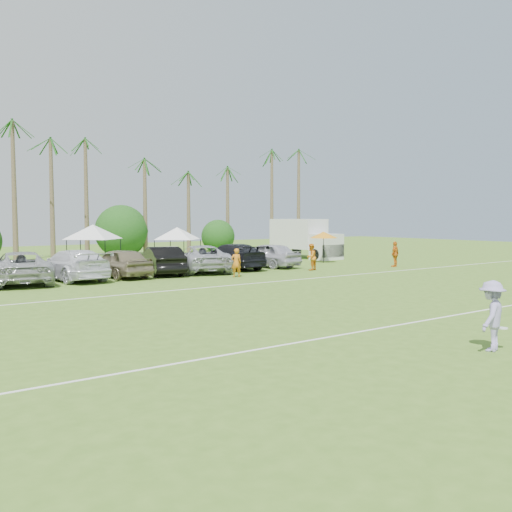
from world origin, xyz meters
TOP-DOWN VIEW (x-y plane):
  - ground at (0.00, 0.00)m, footprint 120.00×120.00m
  - field_lines at (0.00, 8.00)m, footprint 80.00×12.10m
  - palm_tree_4 at (-4.00, 38.00)m, footprint 2.40×2.40m
  - palm_tree_5 at (0.00, 38.00)m, footprint 2.40×2.40m
  - palm_tree_6 at (4.00, 38.00)m, footprint 2.40×2.40m
  - palm_tree_7 at (8.00, 38.00)m, footprint 2.40×2.40m
  - palm_tree_8 at (13.00, 38.00)m, footprint 2.40×2.40m
  - palm_tree_9 at (18.00, 38.00)m, footprint 2.40×2.40m
  - palm_tree_10 at (23.00, 38.00)m, footprint 2.40×2.40m
  - palm_tree_11 at (27.00, 38.00)m, footprint 2.40×2.40m
  - bush_tree_2 at (6.00, 39.00)m, footprint 4.00×4.00m
  - bush_tree_3 at (16.00, 39.00)m, footprint 4.00×4.00m
  - sideline_player_a at (3.66, 17.13)m, footprint 0.71×0.58m
  - sideline_player_b at (9.92, 17.65)m, footprint 1.01×0.90m
  - sideline_player_c at (16.33, 16.07)m, footprint 1.12×0.74m
  - box_truck at (16.88, 26.09)m, footprint 2.89×6.53m
  - canopy_tent_left at (-0.78, 27.83)m, footprint 4.25×4.25m
  - canopy_tent_right at (5.55, 27.59)m, footprint 3.89×3.89m
  - market_umbrella at (14.75, 21.60)m, footprint 2.11×2.11m
  - frisbee_player at (-1.24, -1.73)m, footprint 1.34×1.01m
  - parked_car_2 at (-7.20, 21.12)m, footprint 3.89×6.51m
  - parked_car_3 at (-4.50, 21.11)m, footprint 2.82×6.00m
  - parked_car_4 at (-1.80, 21.02)m, footprint 2.42×5.12m
  - parked_car_5 at (0.90, 21.07)m, footprint 2.94×5.42m
  - parked_car_6 at (3.60, 21.04)m, footprint 4.51×6.66m
  - parked_car_7 at (6.30, 21.51)m, footprint 2.57×5.91m
  - parked_car_8 at (9.01, 21.13)m, footprint 2.89×5.26m

SIDE VIEW (x-z plane):
  - ground at x=0.00m, z-range 0.00..0.00m
  - field_lines at x=0.00m, z-range 0.00..0.01m
  - sideline_player_a at x=3.66m, z-range 0.00..1.67m
  - parked_car_2 at x=-7.20m, z-range 0.00..1.69m
  - parked_car_3 at x=-4.50m, z-range 0.00..1.69m
  - parked_car_4 at x=-1.80m, z-range 0.00..1.69m
  - parked_car_5 at x=0.90m, z-range 0.00..1.69m
  - parked_car_6 at x=3.60m, z-range 0.00..1.69m
  - parked_car_7 at x=6.30m, z-range 0.00..1.69m
  - parked_car_8 at x=9.01m, z-range 0.00..1.69m
  - sideline_player_b at x=9.92m, z-range 0.00..1.73m
  - sideline_player_c at x=16.33m, z-range 0.00..1.78m
  - frisbee_player at x=-1.24m, z-range 0.00..1.85m
  - box_truck at x=16.88m, z-range 0.11..3.39m
  - bush_tree_2 at x=6.00m, z-range -0.20..3.80m
  - bush_tree_3 at x=16.00m, z-range -0.20..3.80m
  - market_umbrella at x=14.75m, z-range 0.93..3.29m
  - canopy_tent_right at x=5.55m, z-range 1.12..4.28m
  - canopy_tent_left at x=-0.78m, z-range 1.23..4.67m
  - palm_tree_4 at x=-4.00m, z-range 3.03..11.93m
  - palm_tree_8 at x=13.00m, z-range 3.03..11.93m
  - palm_tree_5 at x=0.00m, z-range 3.40..13.30m
  - palm_tree_9 at x=18.00m, z-range 3.40..13.30m
  - palm_tree_6 at x=4.00m, z-range 3.76..14.66m
  - palm_tree_10 at x=23.00m, z-range 3.76..14.66m
  - palm_tree_7 at x=8.00m, z-range 4.11..16.01m
  - palm_tree_11 at x=27.00m, z-range 4.11..16.01m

